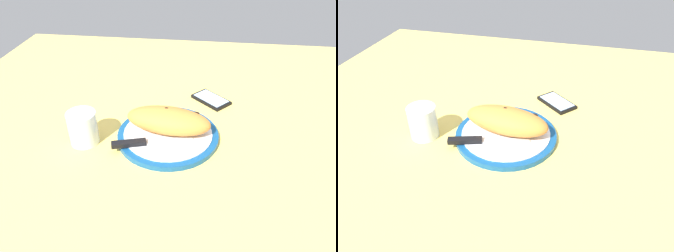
{
  "view_description": "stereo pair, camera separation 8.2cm",
  "coord_description": "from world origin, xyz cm",
  "views": [
    {
      "loc": [
        -8.51,
        66.66,
        51.21
      ],
      "look_at": [
        0.0,
        0.0,
        3.78
      ],
      "focal_mm": 33.35,
      "sensor_mm": 36.0,
      "label": 1
    },
    {
      "loc": [
        -16.58,
        65.12,
        51.21
      ],
      "look_at": [
        0.0,
        0.0,
        3.78
      ],
      "focal_mm": 33.35,
      "sensor_mm": 36.0,
      "label": 2
    }
  ],
  "objects": [
    {
      "name": "fork",
      "position": [
        4.3,
        -7.16,
        1.98
      ],
      "size": [
        16.39,
        3.1,
        0.4
      ],
      "color": "silver",
      "rests_on": "plate"
    },
    {
      "name": "knife",
      "position": [
        6.38,
        6.01,
        2.27
      ],
      "size": [
        20.56,
        7.7,
        1.2
      ],
      "color": "silver",
      "rests_on": "plate"
    },
    {
      "name": "ground_plane",
      "position": [
        0.0,
        0.0,
        -1.5
      ],
      "size": [
        150.0,
        150.0,
        3.0
      ],
      "primitive_type": "cube",
      "color": "#EACC60"
    },
    {
      "name": "plate",
      "position": [
        0.0,
        0.0,
        0.86
      ],
      "size": [
        27.09,
        27.09,
        1.78
      ],
      "color": "navy",
      "rests_on": "ground_plane"
    },
    {
      "name": "smartphone",
      "position": [
        -11.23,
        -20.91,
        0.56
      ],
      "size": [
        13.08,
        12.78,
        1.16
      ],
      "color": "black",
      "rests_on": "ground_plane"
    },
    {
      "name": "water_glass",
      "position": [
        21.57,
        4.44,
        3.86
      ],
      "size": [
        7.51,
        7.51,
        8.85
      ],
      "color": "silver",
      "rests_on": "ground_plane"
    },
    {
      "name": "calzone",
      "position": [
        0.14,
        -0.64,
        5.11
      ],
      "size": [
        23.62,
        12.38,
        6.64
      ],
      "color": "orange",
      "rests_on": "plate"
    }
  ]
}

